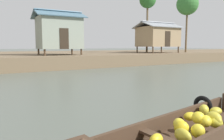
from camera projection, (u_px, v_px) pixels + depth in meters
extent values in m
plane|color=#596056|center=(73.00, 89.00, 9.58)|extent=(300.00, 300.00, 0.00)
cube|color=#756047|center=(20.00, 58.00, 24.61)|extent=(160.00, 20.00, 1.09)
cube|color=#473323|center=(194.00, 138.00, 4.37)|extent=(4.68, 1.84, 0.12)
cube|color=#473323|center=(172.00, 120.00, 4.77)|extent=(4.52, 0.77, 0.33)
cube|color=#473323|center=(222.00, 136.00, 3.93)|extent=(4.52, 0.77, 0.33)
cube|color=#473323|center=(164.00, 139.00, 3.74)|extent=(0.36, 1.06, 0.05)
torus|color=black|center=(203.00, 105.00, 5.81)|extent=(0.20, 0.53, 0.52)
ellipsoid|color=yellow|center=(205.00, 121.00, 4.31)|extent=(0.37, 0.36, 0.23)
ellipsoid|color=yellow|center=(156.00, 140.00, 3.59)|extent=(0.34, 0.26, 0.22)
ellipsoid|color=yellow|center=(181.00, 128.00, 3.97)|extent=(0.35, 0.35, 0.27)
ellipsoid|color=gold|center=(213.00, 118.00, 4.49)|extent=(0.34, 0.38, 0.27)
ellipsoid|color=yellow|center=(179.00, 124.00, 4.19)|extent=(0.39, 0.39, 0.22)
ellipsoid|color=gold|center=(216.00, 111.00, 5.17)|extent=(0.37, 0.31, 0.18)
ellipsoid|color=yellow|center=(198.00, 118.00, 4.37)|extent=(0.32, 0.30, 0.25)
ellipsoid|color=yellow|center=(215.00, 123.00, 4.41)|extent=(0.32, 0.34, 0.21)
ellipsoid|color=yellow|center=(204.00, 110.00, 5.23)|extent=(0.36, 0.36, 0.26)
ellipsoid|color=yellow|center=(190.00, 116.00, 4.79)|extent=(0.34, 0.27, 0.19)
ellipsoid|color=yellow|center=(198.00, 131.00, 3.87)|extent=(0.32, 0.31, 0.26)
ellipsoid|color=gold|center=(217.00, 121.00, 4.40)|extent=(0.27, 0.30, 0.20)
ellipsoid|color=gold|center=(183.00, 136.00, 3.74)|extent=(0.20, 0.35, 0.25)
cylinder|color=#4C3826|center=(45.00, 52.00, 18.25)|extent=(0.16, 0.16, 0.56)
cylinder|color=#4C3826|center=(81.00, 52.00, 19.90)|extent=(0.16, 0.16, 0.56)
cylinder|color=#4C3826|center=(39.00, 52.00, 20.43)|extent=(0.16, 0.16, 0.56)
cylinder|color=#4C3826|center=(72.00, 51.00, 22.07)|extent=(0.16, 0.16, 0.56)
cube|color=gray|center=(59.00, 33.00, 19.97)|extent=(3.71, 2.93, 2.91)
cube|color=#2D2319|center=(64.00, 39.00, 18.76)|extent=(0.80, 0.04, 1.80)
cube|color=slate|center=(61.00, 13.00, 19.16)|extent=(4.41, 1.96, 0.76)
cube|color=slate|center=(56.00, 15.00, 20.41)|extent=(4.41, 1.96, 0.76)
cylinder|color=#4C3826|center=(153.00, 50.00, 24.55)|extent=(0.16, 0.16, 0.75)
cylinder|color=#4C3826|center=(178.00, 50.00, 26.56)|extent=(0.16, 0.16, 0.75)
cylinder|color=#4C3826|center=(137.00, 50.00, 27.13)|extent=(0.16, 0.16, 0.75)
cylinder|color=#4C3826|center=(161.00, 49.00, 29.14)|extent=(0.16, 0.16, 0.75)
cube|color=#9E8460|center=(158.00, 37.00, 26.67)|extent=(4.46, 3.40, 2.37)
cube|color=#2D2319|center=(168.00, 39.00, 25.22)|extent=(0.80, 0.04, 1.80)
cube|color=#9399A0|center=(163.00, 25.00, 25.78)|extent=(5.16, 2.20, 0.81)
cube|color=#9399A0|center=(153.00, 26.00, 27.25)|extent=(5.16, 2.20, 0.81)
cylinder|color=brown|center=(147.00, 28.00, 26.98)|extent=(0.24, 0.24, 6.09)
sphere|color=#2D6628|center=(148.00, 0.00, 26.60)|extent=(2.04, 2.04, 2.04)
cylinder|color=brown|center=(186.00, 30.00, 28.48)|extent=(0.24, 0.24, 5.85)
sphere|color=#387533|center=(187.00, 4.00, 28.11)|extent=(2.80, 2.80, 2.80)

